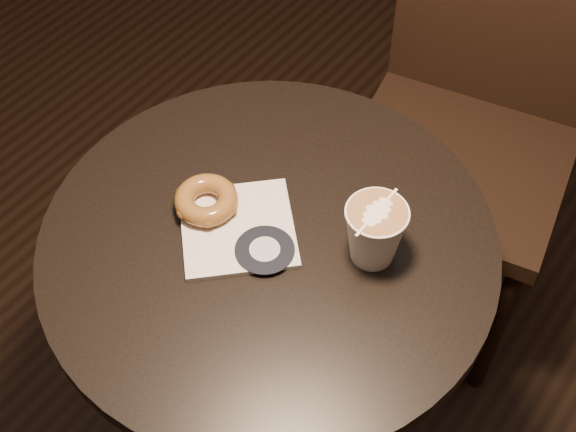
{
  "coord_description": "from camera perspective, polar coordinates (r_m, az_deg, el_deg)",
  "views": [
    {
      "loc": [
        0.46,
        -0.56,
        1.72
      ],
      "look_at": [
        0.01,
        0.03,
        0.79
      ],
      "focal_mm": 50.0,
      "sensor_mm": 36.0,
      "label": 1
    }
  ],
  "objects": [
    {
      "name": "cafe_table",
      "position": [
        1.38,
        -1.25,
        -6.52
      ],
      "size": [
        0.7,
        0.7,
        0.75
      ],
      "color": "black",
      "rests_on": "ground"
    },
    {
      "name": "doughnut",
      "position": [
        1.23,
        -5.84,
        1.14
      ],
      "size": [
        0.1,
        0.1,
        0.03
      ],
      "primitive_type": "torus",
      "color": "brown",
      "rests_on": "pastry_bag"
    },
    {
      "name": "pastry_bag",
      "position": [
        1.22,
        -3.59,
        -0.85
      ],
      "size": [
        0.24,
        0.24,
        0.01
      ],
      "primitive_type": "cube",
      "rotation": [
        0.0,
        0.0,
        0.79
      ],
      "color": "silver",
      "rests_on": "cafe_table"
    },
    {
      "name": "chair",
      "position": [
        1.68,
        13.61,
        8.89
      ],
      "size": [
        0.52,
        0.52,
        1.11
      ],
      "rotation": [
        0.0,
        0.0,
        0.21
      ],
      "color": "black",
      "rests_on": "ground"
    },
    {
      "name": "latte_cup",
      "position": [
        1.16,
        6.17,
        -1.25
      ],
      "size": [
        0.09,
        0.09,
        0.1
      ],
      "primitive_type": null,
      "color": "white",
      "rests_on": "cafe_table"
    }
  ]
}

